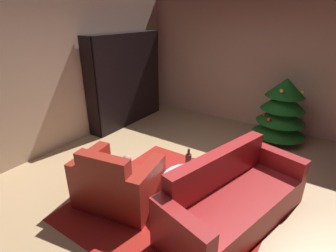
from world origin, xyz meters
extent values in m
plane|color=tan|center=(0.00, 0.00, 0.00)|extent=(7.14, 7.14, 0.00)
cube|color=tan|center=(0.00, 3.00, 1.34)|extent=(5.34, 0.06, 2.69)
cube|color=tan|center=(-2.64, 0.00, 1.34)|extent=(0.06, 6.07, 2.69)
cube|color=maroon|center=(0.09, -0.38, 0.00)|extent=(2.39, 2.41, 0.01)
cube|color=black|center=(-2.24, 1.49, 1.01)|extent=(0.03, 2.03, 2.01)
cube|color=black|center=(-2.41, 2.49, 1.01)|extent=(0.36, 0.03, 2.01)
cube|color=black|center=(-2.41, 0.49, 1.01)|extent=(0.36, 0.02, 2.01)
cube|color=black|center=(-2.41, 1.49, 0.01)|extent=(0.34, 1.98, 0.03)
cube|color=black|center=(-2.41, 1.49, 0.41)|extent=(0.34, 1.98, 0.03)
cube|color=black|center=(-2.41, 1.49, 0.81)|extent=(0.34, 1.98, 0.02)
cube|color=black|center=(-2.41, 1.49, 1.20)|extent=(0.34, 1.98, 0.02)
cube|color=black|center=(-2.41, 1.49, 1.60)|extent=(0.34, 1.98, 0.02)
cube|color=black|center=(-2.41, 1.49, 2.00)|extent=(0.34, 1.98, 0.02)
cube|color=black|center=(-2.54, 1.49, 0.74)|extent=(0.05, 1.02, 0.64)
cube|color=black|center=(-2.52, 1.49, 0.74)|extent=(0.03, 1.05, 0.67)
cube|color=#9256A1|center=(-2.47, 2.44, 0.19)|extent=(0.21, 0.03, 0.33)
cube|color=#91499E|center=(-2.49, 2.40, 0.17)|extent=(0.17, 0.03, 0.28)
cube|color=#8F5991|center=(-2.46, 2.35, 0.15)|extent=(0.24, 0.04, 0.26)
cube|color=tan|center=(-2.49, 2.30, 0.16)|extent=(0.18, 0.04, 0.28)
cube|color=#463F1E|center=(-2.48, 2.25, 0.18)|extent=(0.19, 0.03, 0.30)
cube|color=gold|center=(-2.47, 2.22, 0.19)|extent=(0.21, 0.03, 0.34)
cube|color=navy|center=(-2.47, 2.18, 0.13)|extent=(0.22, 0.03, 0.21)
cube|color=tan|center=(-2.47, 2.14, 0.18)|extent=(0.22, 0.03, 0.31)
cube|color=orange|center=(-2.46, 2.10, 0.13)|extent=(0.23, 0.04, 0.22)
cube|color=gold|center=(-2.49, 2.43, 1.38)|extent=(0.17, 0.05, 0.33)
cube|color=tan|center=(-2.46, 2.39, 1.36)|extent=(0.24, 0.03, 0.28)
cube|color=red|center=(-2.48, 2.34, 1.34)|extent=(0.19, 0.04, 0.26)
cube|color=#95459C|center=(-2.49, 2.30, 1.39)|extent=(0.17, 0.03, 0.34)
cube|color=red|center=(-2.46, 2.25, 1.35)|extent=(0.24, 0.03, 0.27)
cube|color=#914F9C|center=(-2.49, 2.45, 1.78)|extent=(0.17, 0.04, 0.32)
cube|color=red|center=(-2.45, 2.41, 1.77)|extent=(0.26, 0.03, 0.31)
cube|color=orange|center=(-2.44, 2.36, 1.74)|extent=(0.27, 0.05, 0.25)
cube|color=gold|center=(-2.47, 2.31, 1.77)|extent=(0.21, 0.05, 0.31)
cube|color=red|center=(-2.49, 2.25, 1.75)|extent=(0.18, 0.04, 0.27)
cube|color=navy|center=(-2.46, 2.21, 1.72)|extent=(0.23, 0.04, 0.22)
cube|color=maroon|center=(-0.54, -0.78, 0.21)|extent=(0.82, 0.84, 0.42)
cube|color=maroon|center=(-0.48, -1.05, 0.64)|extent=(0.72, 0.29, 0.44)
cube|color=maroon|center=(-0.10, -0.69, 0.33)|extent=(0.31, 0.74, 0.66)
cube|color=maroon|center=(-0.97, -0.86, 0.33)|extent=(0.31, 0.74, 0.66)
ellipsoid|color=gray|center=(-0.52, -0.70, 0.51)|extent=(0.31, 0.23, 0.18)
sphere|color=gray|center=(-0.54, -0.58, 0.56)|extent=(0.13, 0.13, 0.13)
cube|color=maroon|center=(0.90, -0.26, 0.20)|extent=(1.20, 1.83, 0.40)
cube|color=maroon|center=(0.61, -0.18, 0.63)|extent=(0.61, 1.67, 0.46)
cube|color=maroon|center=(0.66, -1.15, 0.33)|extent=(0.80, 0.37, 0.65)
cube|color=maroon|center=(1.15, 0.63, 0.33)|extent=(0.80, 0.37, 0.65)
cylinder|color=black|center=(0.47, -0.36, 0.22)|extent=(0.04, 0.04, 0.44)
cylinder|color=black|center=(0.21, -0.18, 0.22)|extent=(0.04, 0.04, 0.44)
cylinder|color=black|center=(0.19, -0.50, 0.22)|extent=(0.04, 0.04, 0.44)
cylinder|color=silver|center=(0.29, -0.34, 0.45)|extent=(0.67, 0.67, 0.02)
cube|color=red|center=(0.24, -0.38, 0.47)|extent=(0.18, 0.11, 0.03)
cube|color=gray|center=(0.24, -0.36, 0.50)|extent=(0.20, 0.16, 0.03)
cube|color=#3F4A8F|center=(0.23, -0.37, 0.52)|extent=(0.22, 0.15, 0.02)
cylinder|color=#54241F|center=(0.19, -0.19, 0.58)|extent=(0.08, 0.08, 0.23)
cylinder|color=#54241F|center=(0.19, -0.19, 0.73)|extent=(0.03, 0.03, 0.08)
cylinder|color=brown|center=(0.81, 2.39, 0.08)|extent=(0.08, 0.08, 0.15)
cone|color=#175B1C|center=(0.81, 2.39, 0.33)|extent=(1.01, 1.01, 0.35)
cone|color=#175B1C|center=(0.81, 2.39, 0.59)|extent=(0.91, 0.91, 0.35)
cone|color=#175B1C|center=(0.81, 2.39, 0.85)|extent=(0.81, 0.81, 0.35)
cone|color=#175B1C|center=(0.81, 2.39, 1.11)|extent=(0.72, 0.72, 0.35)
sphere|color=yellow|center=(1.09, 2.42, 1.06)|extent=(0.07, 0.07, 0.07)
sphere|color=red|center=(0.54, 2.13, 0.59)|extent=(0.05, 0.05, 0.05)
sphere|color=red|center=(0.56, 2.71, 0.30)|extent=(0.06, 0.06, 0.06)
sphere|color=red|center=(0.66, 2.05, 0.54)|extent=(0.07, 0.07, 0.07)
sphere|color=red|center=(0.55, 2.60, 0.84)|extent=(0.07, 0.07, 0.07)
sphere|color=yellow|center=(0.79, 2.10, 1.11)|extent=(0.07, 0.07, 0.07)
camera|label=1|loc=(1.63, -2.82, 2.39)|focal=28.02mm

